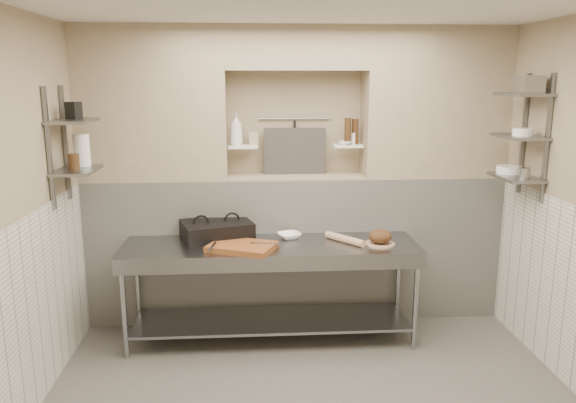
{
  "coord_description": "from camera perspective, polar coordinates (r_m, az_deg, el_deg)",
  "views": [
    {
      "loc": [
        -0.44,
        -3.55,
        2.33
      ],
      "look_at": [
        -0.13,
        0.9,
        1.35
      ],
      "focal_mm": 35.0,
      "sensor_mm": 36.0,
      "label": 1
    }
  ],
  "objects": [
    {
      "name": "wall_back",
      "position": [
        5.64,
        0.58,
        2.91
      ],
      "size": [
        4.0,
        0.1,
        2.8
      ],
      "primitive_type": "cube",
      "color": "tan",
      "rests_on": "ground"
    },
    {
      "name": "wall_front",
      "position": [
        1.86,
        10.75,
        -17.86
      ],
      "size": [
        4.0,
        0.1,
        2.8
      ],
      "primitive_type": "cube",
      "color": "tan",
      "rests_on": "ground"
    },
    {
      "name": "backwall_lower",
      "position": [
        5.56,
        0.77,
        -4.65
      ],
      "size": [
        4.0,
        0.4,
        1.4
      ],
      "primitive_type": "cube",
      "color": "silver",
      "rests_on": "floor"
    },
    {
      "name": "alcove_sill",
      "position": [
        5.4,
        0.79,
        2.58
      ],
      "size": [
        1.3,
        0.4,
        0.02
      ],
      "primitive_type": "cube",
      "color": "tan",
      "rests_on": "backwall_lower"
    },
    {
      "name": "backwall_pillar_left",
      "position": [
        5.38,
        -13.61,
        9.6
      ],
      "size": [
        1.35,
        0.4,
        1.4
      ],
      "primitive_type": "cube",
      "color": "tan",
      "rests_on": "backwall_lower"
    },
    {
      "name": "backwall_pillar_right",
      "position": [
        5.59,
        14.68,
        9.64
      ],
      "size": [
        1.35,
        0.4,
        1.4
      ],
      "primitive_type": "cube",
      "color": "tan",
      "rests_on": "backwall_lower"
    },
    {
      "name": "backwall_header",
      "position": [
        5.32,
        0.83,
        15.3
      ],
      "size": [
        1.3,
        0.4,
        0.4
      ],
      "primitive_type": "cube",
      "color": "tan",
      "rests_on": "backwall_lower"
    },
    {
      "name": "wainscot_left",
      "position": [
        4.2,
        -25.8,
        -11.73
      ],
      "size": [
        0.02,
        3.9,
        1.4
      ],
      "primitive_type": "cube",
      "color": "silver",
      "rests_on": "floor"
    },
    {
      "name": "alcove_shelf_left",
      "position": [
        5.34,
        -4.58,
        5.57
      ],
      "size": [
        0.28,
        0.16,
        0.02
      ],
      "primitive_type": "cube",
      "color": "white",
      "rests_on": "backwall_lower"
    },
    {
      "name": "alcove_shelf_right",
      "position": [
        5.42,
        6.1,
        5.65
      ],
      "size": [
        0.28,
        0.16,
        0.02
      ],
      "primitive_type": "cube",
      "color": "white",
      "rests_on": "backwall_lower"
    },
    {
      "name": "utensil_rail",
      "position": [
        5.5,
        0.66,
        8.43
      ],
      "size": [
        0.7,
        0.02,
        0.02
      ],
      "primitive_type": "cylinder",
      "rotation": [
        0.0,
        1.57,
        0.0
      ],
      "color": "gray",
      "rests_on": "wall_back"
    },
    {
      "name": "hanging_steel",
      "position": [
        5.5,
        0.67,
        6.65
      ],
      "size": [
        0.02,
        0.02,
        0.3
      ],
      "primitive_type": "cylinder",
      "color": "black",
      "rests_on": "utensil_rail"
    },
    {
      "name": "splash_panel",
      "position": [
        5.46,
        0.71,
        5.13
      ],
      "size": [
        0.6,
        0.08,
        0.45
      ],
      "primitive_type": "cube",
      "rotation": [
        -0.14,
        0.0,
        0.0
      ],
      "color": "#383330",
      "rests_on": "alcove_sill"
    },
    {
      "name": "shelf_rail_left_a",
      "position": [
        5.07,
        -21.66,
        5.52
      ],
      "size": [
        0.03,
        0.03,
        0.95
      ],
      "primitive_type": "cube",
      "color": "slate",
      "rests_on": "wall_left"
    },
    {
      "name": "shelf_rail_left_b",
      "position": [
        4.69,
        -23.11,
        4.91
      ],
      "size": [
        0.03,
        0.03,
        0.95
      ],
      "primitive_type": "cube",
      "color": "slate",
      "rests_on": "wall_left"
    },
    {
      "name": "wall_shelf_left_lower",
      "position": [
        4.86,
        -20.66,
        2.96
      ],
      "size": [
        0.3,
        0.5,
        0.02
      ],
      "primitive_type": "cube",
      "color": "slate",
      "rests_on": "wall_left"
    },
    {
      "name": "wall_shelf_left_upper",
      "position": [
        4.82,
        -21.02,
        7.65
      ],
      "size": [
        0.3,
        0.5,
        0.03
      ],
      "primitive_type": "cube",
      "color": "slate",
      "rests_on": "wall_left"
    },
    {
      "name": "shelf_rail_right_a",
      "position": [
        5.39,
        22.82,
        6.32
      ],
      "size": [
        0.03,
        0.03,
        1.05
      ],
      "primitive_type": "cube",
      "color": "slate",
      "rests_on": "wall_right"
    },
    {
      "name": "shelf_rail_right_b",
      "position": [
        5.04,
        24.83,
        5.79
      ],
      "size": [
        0.03,
        0.03,
        1.05
      ],
      "primitive_type": "cube",
      "color": "slate",
      "rests_on": "wall_right"
    },
    {
      "name": "wall_shelf_right_lower",
      "position": [
        5.2,
        22.14,
        2.29
      ],
      "size": [
        0.3,
        0.5,
        0.02
      ],
      "primitive_type": "cube",
      "color": "slate",
      "rests_on": "wall_right"
    },
    {
      "name": "wall_shelf_right_mid",
      "position": [
        5.16,
        22.45,
        6.12
      ],
      "size": [
        0.3,
        0.5,
        0.02
      ],
      "primitive_type": "cube",
      "color": "slate",
      "rests_on": "wall_right"
    },
    {
      "name": "wall_shelf_right_upper",
      "position": [
        5.13,
        22.78,
        10.0
      ],
      "size": [
        0.3,
        0.5,
        0.03
      ],
      "primitive_type": "cube",
      "color": "slate",
      "rests_on": "wall_right"
    },
    {
      "name": "prep_table",
      "position": [
        5.03,
        -1.74,
        -7.23
      ],
      "size": [
        2.6,
        0.7,
        0.9
      ],
      "color": "gray",
      "rests_on": "floor"
    },
    {
      "name": "panini_press",
      "position": [
        5.13,
        -7.24,
        -2.94
      ],
      "size": [
        0.71,
        0.6,
        0.16
      ],
      "rotation": [
        0.0,
        0.0,
        0.3
      ],
      "color": "black",
      "rests_on": "prep_table"
    },
    {
      "name": "cutting_board",
      "position": [
        4.82,
        -4.69,
        -4.6
      ],
      "size": [
        0.65,
        0.56,
        0.05
      ],
      "primitive_type": "cube",
      "rotation": [
        0.0,
        0.0,
        -0.4
      ],
      "color": "brown",
      "rests_on": "prep_table"
    },
    {
      "name": "knife_blade",
      "position": [
        4.82,
        -2.28,
        -4.28
      ],
      "size": [
        0.26,
        0.06,
        0.01
      ],
      "primitive_type": "cube",
      "rotation": [
        0.0,
        0.0,
        -0.12
      ],
      "color": "gray",
      "rests_on": "cutting_board"
    },
    {
      "name": "tongs",
      "position": [
        4.74,
        -7.72,
        -4.59
      ],
      "size": [
        0.06,
        0.24,
        0.02
      ],
      "primitive_type": "cylinder",
      "rotation": [
        1.57,
        0.0,
        -0.16
      ],
      "color": "gray",
      "rests_on": "cutting_board"
    },
    {
      "name": "mixing_bowl",
      "position": [
        5.13,
        0.14,
        -3.49
      ],
      "size": [
        0.26,
        0.26,
        0.05
      ],
      "primitive_type": "imported",
      "rotation": [
        0.0,
        0.0,
        0.3
      ],
      "color": "white",
      "rests_on": "prep_table"
    },
    {
      "name": "rolling_pin",
      "position": [
        5.03,
        5.8,
        -3.81
      ],
      "size": [
        0.32,
        0.37,
        0.06
      ],
      "primitive_type": "cylinder",
      "rotation": [
        1.57,
        0.0,
        0.69
      ],
      "color": "tan",
      "rests_on": "prep_table"
    },
    {
      "name": "bread_board",
      "position": [
        5.01,
        9.31,
        -4.26
      ],
      "size": [
        0.26,
        0.26,
        0.01
      ],
      "primitive_type": "cylinder",
      "color": "tan",
      "rests_on": "prep_table"
    },
    {
      "name": "bread_loaf",
      "position": [
        4.99,
        9.34,
        -3.51
      ],
      "size": [
        0.2,
        0.2,
        0.12
      ],
      "primitive_type": "ellipsoid",
      "color": "#4C2D19",
      "rests_on": "bread_board"
    },
    {
      "name": "bottle_soap",
      "position": [
        5.33,
        -5.28,
        7.31
      ],
      "size": [
        0.13,
        0.13,
        0.3
      ],
      "primitive_type": "imported",
      "rotation": [
        0.0,
        0.0,
        -0.1
      ],
      "color": "white",
      "rests_on": "alcove_shelf_left"
    },
    {
      "name": "jar_alcove",
      "position": [
        5.38,
        -3.5,
        6.44
      ],
      "size": [
        0.08,
        0.08,
        0.13
      ],
      "primitive_type": "cube",
      "color": "tan",
      "rests_on": "alcove_shelf_left"
    },
    {
      "name": "bowl_alcove",
      "position": [
        5.39,
        5.78,
        5.96
      ],
      "size": [
        0.15,
        0.15,
        0.04
      ],
      "primitive_type": "imported",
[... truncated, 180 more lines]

